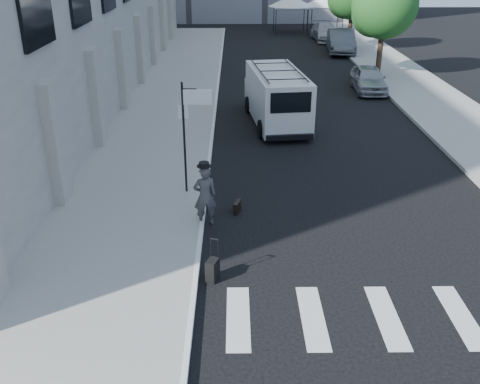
{
  "coord_description": "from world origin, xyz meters",
  "views": [
    {
      "loc": [
        -1.05,
        -12.27,
        7.27
      ],
      "look_at": [
        -0.92,
        0.63,
        1.3
      ],
      "focal_mm": 40.0,
      "sensor_mm": 36.0,
      "label": 1
    }
  ],
  "objects_px": {
    "suitcase": "(212,270)",
    "parked_car_c": "(325,32)",
    "briefcase": "(237,207)",
    "businessman": "(205,196)",
    "cargo_van": "(276,96)",
    "parked_car_a": "(369,79)",
    "parked_car_b": "(341,41)"
  },
  "relations": [
    {
      "from": "briefcase",
      "to": "cargo_van",
      "type": "relative_size",
      "value": 0.07
    },
    {
      "from": "briefcase",
      "to": "cargo_van",
      "type": "distance_m",
      "value": 9.12
    },
    {
      "from": "suitcase",
      "to": "parked_car_a",
      "type": "distance_m",
      "value": 19.69
    },
    {
      "from": "briefcase",
      "to": "parked_car_a",
      "type": "bearing_deg",
      "value": 80.55
    },
    {
      "from": "parked_car_b",
      "to": "parked_car_c",
      "type": "relative_size",
      "value": 1.08
    },
    {
      "from": "parked_car_c",
      "to": "parked_car_a",
      "type": "bearing_deg",
      "value": -93.41
    },
    {
      "from": "cargo_van",
      "to": "parked_car_c",
      "type": "relative_size",
      "value": 1.32
    },
    {
      "from": "businessman",
      "to": "parked_car_c",
      "type": "relative_size",
      "value": 0.37
    },
    {
      "from": "businessman",
      "to": "parked_car_b",
      "type": "distance_m",
      "value": 28.16
    },
    {
      "from": "suitcase",
      "to": "parked_car_b",
      "type": "height_order",
      "value": "parked_car_b"
    },
    {
      "from": "suitcase",
      "to": "parked_car_c",
      "type": "bearing_deg",
      "value": 97.34
    },
    {
      "from": "suitcase",
      "to": "cargo_van",
      "type": "bearing_deg",
      "value": 99.55
    },
    {
      "from": "briefcase",
      "to": "suitcase",
      "type": "relative_size",
      "value": 0.42
    },
    {
      "from": "suitcase",
      "to": "parked_car_c",
      "type": "xyz_separation_m",
      "value": [
        8.11,
        35.07,
        0.42
      ]
    },
    {
      "from": "briefcase",
      "to": "parked_car_a",
      "type": "xyz_separation_m",
      "value": [
        7.2,
        14.52,
        0.51
      ]
    },
    {
      "from": "parked_car_b",
      "to": "parked_car_a",
      "type": "bearing_deg",
      "value": -87.4
    },
    {
      "from": "briefcase",
      "to": "parked_car_a",
      "type": "distance_m",
      "value": 16.21
    },
    {
      "from": "cargo_van",
      "to": "parked_car_a",
      "type": "height_order",
      "value": "cargo_van"
    },
    {
      "from": "briefcase",
      "to": "parked_car_c",
      "type": "height_order",
      "value": "parked_car_c"
    },
    {
      "from": "briefcase",
      "to": "parked_car_a",
      "type": "relative_size",
      "value": 0.11
    },
    {
      "from": "businessman",
      "to": "briefcase",
      "type": "distance_m",
      "value": 1.39
    },
    {
      "from": "businessman",
      "to": "cargo_van",
      "type": "distance_m",
      "value": 10.03
    },
    {
      "from": "cargo_van",
      "to": "parked_car_a",
      "type": "xyz_separation_m",
      "value": [
        5.44,
        5.63,
        -0.52
      ]
    },
    {
      "from": "briefcase",
      "to": "parked_car_c",
      "type": "bearing_deg",
      "value": 93.56
    },
    {
      "from": "cargo_van",
      "to": "parked_car_c",
      "type": "distance_m",
      "value": 23.35
    },
    {
      "from": "businessman",
      "to": "parked_car_c",
      "type": "distance_m",
      "value": 33.37
    },
    {
      "from": "parked_car_a",
      "to": "briefcase",
      "type": "bearing_deg",
      "value": -114.13
    },
    {
      "from": "briefcase",
      "to": "parked_car_b",
      "type": "height_order",
      "value": "parked_car_b"
    },
    {
      "from": "cargo_van",
      "to": "parked_car_a",
      "type": "distance_m",
      "value": 7.84
    },
    {
      "from": "parked_car_a",
      "to": "cargo_van",
      "type": "bearing_deg",
      "value": -131.76
    },
    {
      "from": "parked_car_a",
      "to": "businessman",
      "type": "bearing_deg",
      "value": -115.69
    },
    {
      "from": "businessman",
      "to": "cargo_van",
      "type": "relative_size",
      "value": 0.28
    }
  ]
}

